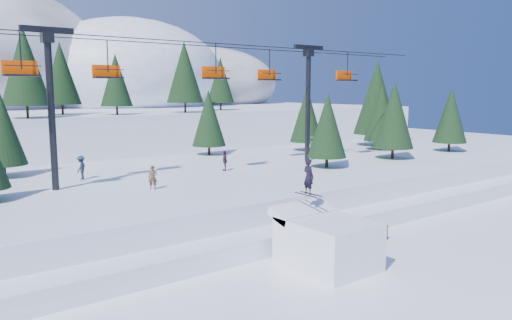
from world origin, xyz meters
TOP-DOWN VIEW (x-y plane):
  - ground at (0.00, 0.00)m, footprint 160.00×160.00m
  - mid_shelf at (0.00, 18.00)m, footprint 70.00×22.00m
  - berm at (0.00, 8.00)m, footprint 70.00×6.00m
  - jump_kicker at (-0.12, 2.34)m, footprint 3.60×4.91m
  - chairlift at (1.21, 18.05)m, footprint 46.00×3.21m
  - conifer_stand at (4.19, 19.19)m, footprint 62.52×17.08m
  - distant_skiers at (-2.58, 18.33)m, footprint 34.44×8.05m
  - banner_near at (4.69, 3.75)m, footprint 2.72×0.92m
  - banner_far at (9.44, 6.14)m, footprint 2.82×0.55m

SIDE VIEW (x-z plane):
  - ground at x=0.00m, z-range 0.00..0.00m
  - banner_near at x=4.69m, z-range 0.09..0.99m
  - banner_far at x=9.44m, z-range 0.09..0.99m
  - berm at x=0.00m, z-range 0.00..1.10m
  - mid_shelf at x=0.00m, z-range 0.00..2.50m
  - jump_kicker at x=-0.12m, z-range -1.34..4.02m
  - distant_skiers at x=-2.58m, z-range 2.45..4.30m
  - conifer_stand at x=4.19m, z-range 1.92..11.61m
  - chairlift at x=1.21m, z-range 4.18..14.46m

